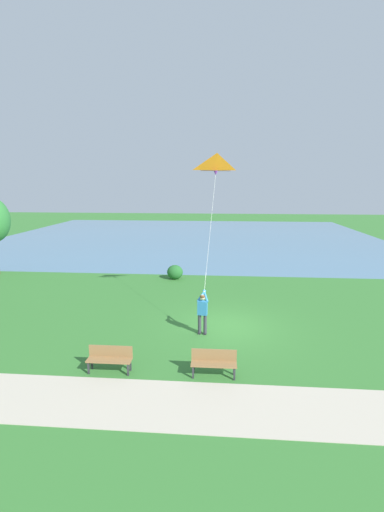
% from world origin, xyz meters
% --- Properties ---
extents(ground_plane, '(120.00, 120.00, 0.00)m').
position_xyz_m(ground_plane, '(0.00, 0.00, 0.00)').
color(ground_plane, '#33702D').
extents(lake_water, '(36.00, 44.00, 0.01)m').
position_xyz_m(lake_water, '(26.79, 4.00, 0.00)').
color(lake_water, teal).
rests_on(lake_water, ground).
extents(walkway_path, '(2.52, 32.01, 0.02)m').
position_xyz_m(walkway_path, '(-5.80, 2.00, 0.01)').
color(walkway_path, '#B7AD99').
rests_on(walkway_path, ground).
extents(person_kite_flyer, '(0.62, 0.52, 1.83)m').
position_xyz_m(person_kite_flyer, '(-0.85, 1.05, 1.05)').
color(person_kite_flyer, '#232328').
rests_on(person_kite_flyer, ground).
extents(flying_kite, '(2.90, 1.58, 5.86)m').
position_xyz_m(flying_kite, '(1.96, 0.58, 7.11)').
color(flying_kite, orange).
extents(park_bench_near_walkway, '(0.45, 1.50, 0.88)m').
position_xyz_m(park_bench_near_walkway, '(-4.12, 0.51, 0.51)').
color(park_bench_near_walkway, olive).
rests_on(park_bench_near_walkway, ground).
extents(park_bench_far_walkway, '(0.45, 1.50, 0.88)m').
position_xyz_m(park_bench_far_walkway, '(-4.14, 4.01, 0.51)').
color(park_bench_far_walkway, olive).
rests_on(park_bench_far_walkway, ground).
extents(lakeside_shrub, '(0.88, 1.05, 0.95)m').
position_xyz_m(lakeside_shrub, '(7.68, 3.32, 0.48)').
color(lakeside_shrub, '#236028').
rests_on(lakeside_shrub, ground).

